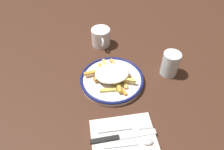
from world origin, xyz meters
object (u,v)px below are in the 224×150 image
object	(u,v)px
napkin	(124,138)
water_glass	(171,64)
spoon	(137,143)
fork	(125,128)
fries_heap	(112,75)
coffee_mug	(101,37)
plate	(112,79)
knife	(118,137)

from	to	relation	value
napkin	water_glass	xyz separation A→B (m)	(-0.25, 0.25, 0.04)
spoon	fork	bearing A→B (deg)	-158.85
fries_heap	water_glass	world-z (taller)	water_glass
fries_heap	coffee_mug	world-z (taller)	coffee_mug
water_glass	fork	bearing A→B (deg)	-47.74
plate	fork	distance (m)	0.22
plate	fork	size ratio (longest dim) A/B	1.42
fries_heap	spoon	size ratio (longest dim) A/B	1.33
fork	spoon	distance (m)	0.06
fries_heap	napkin	bearing A→B (deg)	-3.37
plate	knife	size ratio (longest dim) A/B	1.19
fries_heap	knife	size ratio (longest dim) A/B	0.97
plate	knife	bearing A→B (deg)	-7.99
napkin	fork	distance (m)	0.03
fries_heap	napkin	world-z (taller)	fries_heap
napkin	spoon	world-z (taller)	spoon
fork	water_glass	xyz separation A→B (m)	(-0.22, 0.24, 0.03)
knife	coffee_mug	bearing A→B (deg)	175.77
plate	fork	bearing A→B (deg)	-0.96
napkin	coffee_mug	bearing A→B (deg)	177.96
coffee_mug	fries_heap	bearing A→B (deg)	-0.70
napkin	water_glass	bearing A→B (deg)	134.20
knife	spoon	xyz separation A→B (m)	(0.03, 0.05, 0.00)
fries_heap	spoon	distance (m)	0.28
fork	water_glass	bearing A→B (deg)	132.26
fork	knife	distance (m)	0.04
plate	fork	world-z (taller)	plate
napkin	knife	size ratio (longest dim) A/B	0.96
water_glass	coffee_mug	world-z (taller)	water_glass
spoon	napkin	bearing A→B (deg)	-131.92
napkin	water_glass	world-z (taller)	water_glass
knife	spoon	world-z (taller)	spoon
fries_heap	fork	distance (m)	0.22
water_glass	plate	bearing A→B (deg)	-90.58
napkin	water_glass	distance (m)	0.36
napkin	plate	bearing A→B (deg)	176.34
knife	spoon	bearing A→B (deg)	59.44
spoon	coffee_mug	world-z (taller)	coffee_mug
fries_heap	spoon	world-z (taller)	fries_heap
spoon	water_glass	distance (m)	0.35
plate	coffee_mug	bearing A→B (deg)	179.59
spoon	coffee_mug	bearing A→B (deg)	-178.14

